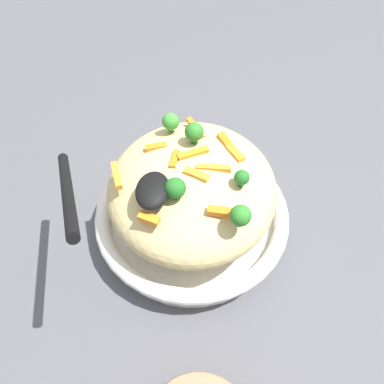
# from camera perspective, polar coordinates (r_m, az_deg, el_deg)

# --- Properties ---
(ground_plane) EXTENTS (2.40, 2.40, 0.00)m
(ground_plane) POSITION_cam_1_polar(r_m,az_deg,el_deg) (0.60, -0.00, -5.06)
(ground_plane) COLOR #4C4C51
(serving_bowl) EXTENTS (0.28, 0.28, 0.05)m
(serving_bowl) POSITION_cam_1_polar(r_m,az_deg,el_deg) (0.58, -0.00, -3.63)
(serving_bowl) COLOR white
(serving_bowl) RESTS_ON ground_plane
(pasta_mound) EXTENTS (0.24, 0.23, 0.10)m
(pasta_mound) POSITION_cam_1_polar(r_m,az_deg,el_deg) (0.53, -0.00, 0.58)
(pasta_mound) COLOR #D1BA7A
(pasta_mound) RESTS_ON serving_bowl
(carrot_piece_0) EXTENTS (0.02, 0.03, 0.01)m
(carrot_piece_0) POSITION_cam_1_polar(r_m,az_deg,el_deg) (0.45, -6.27, -3.82)
(carrot_piece_0) COLOR orange
(carrot_piece_0) RESTS_ON pasta_mound
(carrot_piece_1) EXTENTS (0.02, 0.03, 0.01)m
(carrot_piece_1) POSITION_cam_1_polar(r_m,az_deg,el_deg) (0.48, 0.63, 2.58)
(carrot_piece_1) COLOR orange
(carrot_piece_1) RESTS_ON pasta_mound
(carrot_piece_2) EXTENTS (0.04, 0.03, 0.01)m
(carrot_piece_2) POSITION_cam_1_polar(r_m,az_deg,el_deg) (0.54, 0.02, 9.26)
(carrot_piece_2) COLOR orange
(carrot_piece_2) RESTS_ON pasta_mound
(carrot_piece_3) EXTENTS (0.03, 0.01, 0.01)m
(carrot_piece_3) POSITION_cam_1_polar(r_m,az_deg,el_deg) (0.50, -2.54, 4.80)
(carrot_piece_3) COLOR orange
(carrot_piece_3) RESTS_ON pasta_mound
(carrot_piece_4) EXTENTS (0.03, 0.03, 0.01)m
(carrot_piece_4) POSITION_cam_1_polar(r_m,az_deg,el_deg) (0.53, 5.03, 7.26)
(carrot_piece_4) COLOR orange
(carrot_piece_4) RESTS_ON pasta_mound
(carrot_piece_5) EXTENTS (0.01, 0.04, 0.01)m
(carrot_piece_5) POSITION_cam_1_polar(r_m,az_deg,el_deg) (0.49, 3.16, 3.50)
(carrot_piece_5) COLOR orange
(carrot_piece_5) RESTS_ON pasta_mound
(carrot_piece_6) EXTENTS (0.02, 0.03, 0.01)m
(carrot_piece_6) POSITION_cam_1_polar(r_m,az_deg,el_deg) (0.52, -5.27, 6.58)
(carrot_piece_6) COLOR orange
(carrot_piece_6) RESTS_ON pasta_mound
(carrot_piece_7) EXTENTS (0.04, 0.02, 0.01)m
(carrot_piece_7) POSITION_cam_1_polar(r_m,az_deg,el_deg) (0.49, -10.91, 2.39)
(carrot_piece_7) COLOR orange
(carrot_piece_7) RESTS_ON pasta_mound
(carrot_piece_8) EXTENTS (0.03, 0.03, 0.01)m
(carrot_piece_8) POSITION_cam_1_polar(r_m,az_deg,el_deg) (0.51, 6.32, 5.67)
(carrot_piece_8) COLOR orange
(carrot_piece_8) RESTS_ON pasta_mound
(carrot_piece_9) EXTENTS (0.03, 0.04, 0.01)m
(carrot_piece_9) POSITION_cam_1_polar(r_m,az_deg,el_deg) (0.50, 0.44, 5.57)
(carrot_piece_9) COLOR orange
(carrot_piece_9) RESTS_ON pasta_mound
(carrot_piece_10) EXTENTS (0.01, 0.03, 0.01)m
(carrot_piece_10) POSITION_cam_1_polar(r_m,az_deg,el_deg) (0.45, 4.26, -2.85)
(carrot_piece_10) COLOR orange
(carrot_piece_10) RESTS_ON pasta_mound
(broccoli_floret_0) EXTENTS (0.02, 0.02, 0.03)m
(broccoli_floret_0) POSITION_cam_1_polar(r_m,az_deg,el_deg) (0.51, -0.14, 8.68)
(broccoli_floret_0) COLOR #296820
(broccoli_floret_0) RESTS_ON pasta_mound
(broccoli_floret_1) EXTENTS (0.02, 0.02, 0.02)m
(broccoli_floret_1) POSITION_cam_1_polar(r_m,az_deg,el_deg) (0.47, 7.24, 2.06)
(broccoli_floret_1) COLOR #205B1C
(broccoli_floret_1) RESTS_ON pasta_mound
(broccoli_floret_2) EXTENTS (0.02, 0.02, 0.03)m
(broccoli_floret_2) POSITION_cam_1_polar(r_m,az_deg,el_deg) (0.54, -3.11, 10.16)
(broccoli_floret_2) COLOR #377928
(broccoli_floret_2) RESTS_ON pasta_mound
(broccoli_floret_3) EXTENTS (0.02, 0.02, 0.03)m
(broccoli_floret_3) POSITION_cam_1_polar(r_m,az_deg,el_deg) (0.43, 7.06, -3.45)
(broccoli_floret_3) COLOR #296820
(broccoli_floret_3) RESTS_ON pasta_mound
(broccoli_floret_4) EXTENTS (0.03, 0.03, 0.03)m
(broccoli_floret_4) POSITION_cam_1_polar(r_m,az_deg,el_deg) (0.45, -2.45, 0.53)
(broccoli_floret_4) COLOR #205B1C
(broccoli_floret_4) RESTS_ON pasta_mound
(serving_spoon) EXTENTS (0.17, 0.14, 0.09)m
(serving_spoon) POSITION_cam_1_polar(r_m,az_deg,el_deg) (0.44, -10.40, 0.27)
(serving_spoon) COLOR black
(serving_spoon) RESTS_ON pasta_mound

